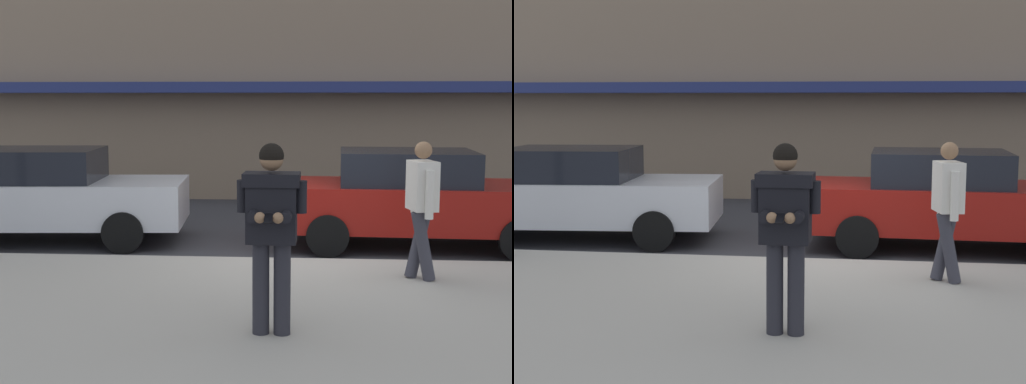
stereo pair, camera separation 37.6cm
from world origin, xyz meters
The scene contains 7 objects.
ground_plane centered at (0.00, 0.00, 0.00)m, with size 80.00×80.00×0.00m, color #333338.
sidewalk centered at (1.00, -2.85, 0.07)m, with size 32.00×5.30×0.14m, color #A8A399.
curb_paint_line centered at (1.00, 0.05, 0.00)m, with size 28.00×0.12×0.01m, color silver.
parked_sedan_near centered at (-4.28, 1.33, 0.79)m, with size 4.62×2.18×1.54m.
parked_sedan_mid centered at (1.72, 1.35, 0.79)m, with size 4.57×2.07×1.54m.
man_texting_on_phone centered at (-0.30, -3.46, 1.25)m, with size 0.65×0.59×1.81m.
pedestrian_in_light_coat centered at (1.42, -1.26, 1.11)m, with size 0.38×0.59×1.70m.
Camera 1 is at (0.05, -9.95, 2.34)m, focal length 50.00 mm.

